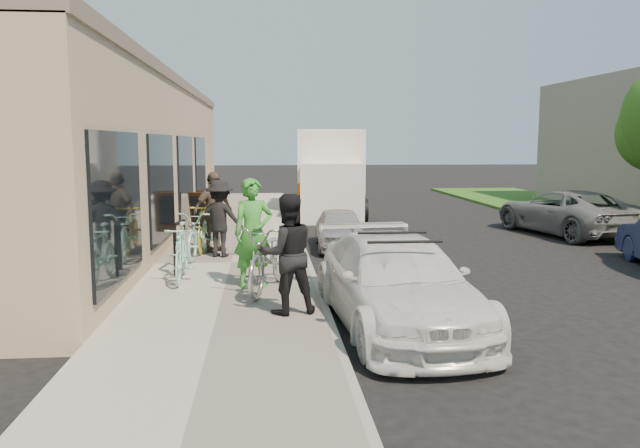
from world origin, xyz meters
name	(u,v)px	position (x,y,z in m)	size (l,w,h in m)	color
ground	(350,306)	(0.00, 0.00, 0.00)	(120.00, 120.00, 0.00)	black
sidewalk	(231,266)	(-2.00, 3.00, 0.07)	(3.00, 34.00, 0.15)	#A49F93
curb	(308,265)	(-0.45, 3.00, 0.07)	(0.12, 34.00, 0.13)	gray
storefront	(119,158)	(-5.24, 7.99, 2.12)	(3.60, 20.00, 4.22)	tan
bike_rack	(179,241)	(-2.89, 2.13, 0.73)	(0.14, 0.68, 0.96)	black
sandwich_board	(204,211)	(-2.97, 7.60, 0.69)	(0.82, 0.82, 1.06)	black
sedan_white	(397,283)	(0.48, -1.15, 0.62)	(2.06, 4.40, 1.28)	silver
sedan_silver	(340,229)	(0.47, 5.28, 0.49)	(1.15, 2.86, 0.97)	#AAABB0
moving_truck	(331,176)	(1.05, 12.84, 1.32)	(2.78, 6.22, 2.97)	white
far_car_gray	(565,212)	(6.98, 7.07, 0.62)	(2.05, 4.45, 1.24)	slate
tandem_bike	(269,257)	(-1.25, 0.57, 0.70)	(0.72, 2.08, 1.09)	#B3B3B5
woman_rider	(253,233)	(-1.51, 0.83, 1.05)	(0.66, 0.43, 1.81)	#358E2F
man_standing	(287,254)	(-1.01, -0.83, 0.99)	(0.82, 0.64, 1.69)	black
cruiser_bike_a	(181,252)	(-2.77, 1.43, 0.65)	(0.47, 1.66, 0.99)	#96DFCC
cruiser_bike_b	(200,234)	(-2.68, 3.67, 0.64)	(0.65, 1.87, 0.98)	#96DFCC
cruiser_bike_c	(204,227)	(-2.66, 4.43, 0.69)	(0.51, 1.79, 1.08)	gold
bystander_a	(220,218)	(-2.26, 3.66, 0.96)	(1.05, 0.60, 1.62)	black
bystander_b	(213,212)	(-2.45, 4.31, 1.03)	(1.03, 0.43, 1.76)	brown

